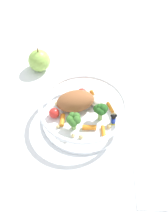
# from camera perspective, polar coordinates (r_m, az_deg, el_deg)

# --- Properties ---
(ground_plane) EXTENTS (2.40, 2.40, 0.00)m
(ground_plane) POSITION_cam_1_polar(r_m,az_deg,el_deg) (0.78, -0.09, -1.84)
(ground_plane) COLOR white
(food_container) EXTENTS (0.22, 0.22, 0.06)m
(food_container) POSITION_cam_1_polar(r_m,az_deg,el_deg) (0.76, -0.23, 0.42)
(food_container) COLOR white
(food_container) RESTS_ON ground_plane
(loose_apple) EXTENTS (0.06, 0.06, 0.08)m
(loose_apple) POSITION_cam_1_polar(r_m,az_deg,el_deg) (0.90, -8.44, 9.61)
(loose_apple) COLOR #8CB74C
(loose_apple) RESTS_ON ground_plane
(folded_napkin) EXTENTS (0.14, 0.14, 0.01)m
(folded_napkin) POSITION_cam_1_polar(r_m,az_deg,el_deg) (0.71, 14.65, -13.04)
(folded_napkin) COLOR white
(folded_napkin) RESTS_ON ground_plane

